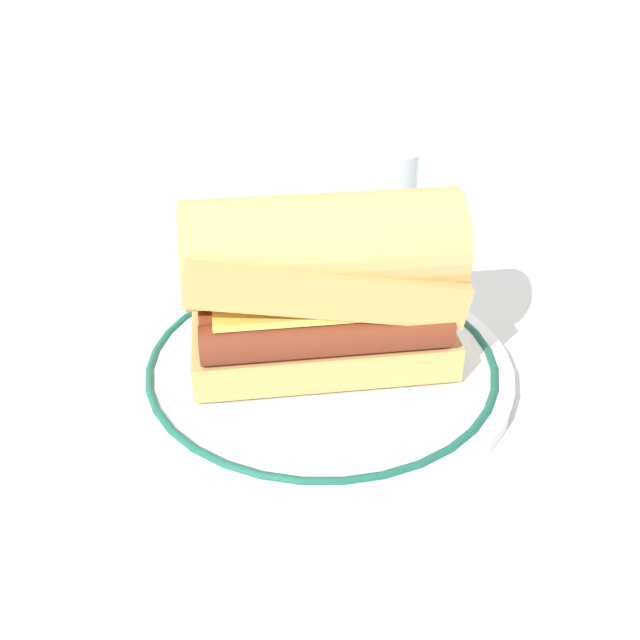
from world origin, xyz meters
The scene contains 4 objects.
ground_plane centered at (0.00, 0.00, 0.00)m, with size 1.50×1.50×0.00m, color silver.
plate centered at (-0.01, 0.00, 0.01)m, with size 0.28×0.28×0.01m.
sausage_sandwich centered at (-0.01, 0.00, 0.08)m, with size 0.20×0.15×0.12m.
drinking_glass centered at (0.15, 0.17, 0.04)m, with size 0.06×0.06×0.10m.
Camera 1 is at (-0.22, -0.38, 0.32)m, focal length 40.73 mm.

